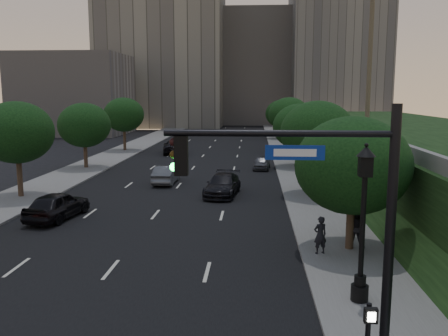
# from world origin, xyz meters

# --- Properties ---
(ground) EXTENTS (160.00, 160.00, 0.00)m
(ground) POSITION_xyz_m (0.00, 0.00, 0.00)
(ground) COLOR black
(ground) RESTS_ON ground
(road_surface) EXTENTS (16.00, 140.00, 0.02)m
(road_surface) POSITION_xyz_m (0.00, 30.00, 0.01)
(road_surface) COLOR black
(road_surface) RESTS_ON ground
(sidewalk_right) EXTENTS (4.50, 140.00, 0.15)m
(sidewalk_right) POSITION_xyz_m (10.25, 30.00, 0.07)
(sidewalk_right) COLOR slate
(sidewalk_right) RESTS_ON ground
(sidewalk_left) EXTENTS (4.50, 140.00, 0.15)m
(sidewalk_left) POSITION_xyz_m (-10.25, 30.00, 0.07)
(sidewalk_left) COLOR slate
(sidewalk_left) RESTS_ON ground
(embankment) EXTENTS (18.00, 90.00, 4.00)m
(embankment) POSITION_xyz_m (22.00, 28.00, 2.00)
(embankment) COLOR black
(embankment) RESTS_ON ground
(parapet_wall) EXTENTS (0.35, 90.00, 0.70)m
(parapet_wall) POSITION_xyz_m (13.50, 28.00, 4.35)
(parapet_wall) COLOR slate
(parapet_wall) RESTS_ON embankment
(office_block_left) EXTENTS (26.00, 20.00, 32.00)m
(office_block_left) POSITION_xyz_m (-14.00, 92.00, 16.00)
(office_block_left) COLOR gray
(office_block_left) RESTS_ON ground
(office_block_mid) EXTENTS (22.00, 18.00, 26.00)m
(office_block_mid) POSITION_xyz_m (6.00, 102.00, 13.00)
(office_block_mid) COLOR #A19B94
(office_block_mid) RESTS_ON ground
(office_block_right) EXTENTS (20.00, 22.00, 36.00)m
(office_block_right) POSITION_xyz_m (24.00, 96.00, 18.00)
(office_block_right) COLOR slate
(office_block_right) RESTS_ON ground
(office_block_filler) EXTENTS (18.00, 16.00, 14.00)m
(office_block_filler) POSITION_xyz_m (-26.00, 70.00, 7.00)
(office_block_filler) COLOR #A19B94
(office_block_filler) RESTS_ON ground
(tree_right_a) EXTENTS (5.20, 5.20, 6.24)m
(tree_right_a) POSITION_xyz_m (10.30, 8.00, 4.02)
(tree_right_a) COLOR #38281C
(tree_right_a) RESTS_ON ground
(tree_right_b) EXTENTS (5.20, 5.20, 6.74)m
(tree_right_b) POSITION_xyz_m (10.30, 20.00, 4.52)
(tree_right_b) COLOR #38281C
(tree_right_b) RESTS_ON ground
(tree_right_c) EXTENTS (5.20, 5.20, 6.24)m
(tree_right_c) POSITION_xyz_m (10.30, 33.00, 4.02)
(tree_right_c) COLOR #38281C
(tree_right_c) RESTS_ON ground
(tree_right_d) EXTENTS (5.20, 5.20, 6.74)m
(tree_right_d) POSITION_xyz_m (10.30, 47.00, 4.52)
(tree_right_d) COLOR #38281C
(tree_right_d) RESTS_ON ground
(tree_right_e) EXTENTS (5.20, 5.20, 6.24)m
(tree_right_e) POSITION_xyz_m (10.30, 62.00, 4.02)
(tree_right_e) COLOR #38281C
(tree_right_e) RESTS_ON ground
(tree_left_b) EXTENTS (5.00, 5.00, 6.71)m
(tree_left_b) POSITION_xyz_m (-10.30, 18.00, 4.58)
(tree_left_b) COLOR #38281C
(tree_left_b) RESTS_ON ground
(tree_left_c) EXTENTS (5.00, 5.00, 6.34)m
(tree_left_c) POSITION_xyz_m (-10.30, 31.00, 4.21)
(tree_left_c) COLOR #38281C
(tree_left_c) RESTS_ON ground
(tree_left_d) EXTENTS (5.00, 5.00, 6.71)m
(tree_left_d) POSITION_xyz_m (-10.30, 45.00, 4.58)
(tree_left_d) COLOR #38281C
(tree_left_d) RESTS_ON ground
(traffic_signal_mast) EXTENTS (5.68, 0.56, 7.00)m
(traffic_signal_mast) POSITION_xyz_m (8.02, -2.20, 3.67)
(traffic_signal_mast) COLOR black
(traffic_signal_mast) RESTS_ON ground
(street_lamp) EXTENTS (0.64, 0.64, 5.62)m
(street_lamp) POSITION_xyz_m (9.54, 2.37, 2.63)
(street_lamp) COLOR black
(street_lamp) RESTS_ON ground
(sedan_near_left) EXTENTS (2.67, 5.03, 1.63)m
(sedan_near_left) POSITION_xyz_m (-5.46, 12.74, 0.81)
(sedan_near_left) COLOR black
(sedan_near_left) RESTS_ON ground
(sedan_mid_left) EXTENTS (1.60, 4.47, 1.47)m
(sedan_mid_left) POSITION_xyz_m (-1.17, 23.98, 0.73)
(sedan_mid_left) COLOR #515459
(sedan_mid_left) RESTS_ON ground
(sedan_far_left) EXTENTS (3.71, 6.28, 1.64)m
(sedan_far_left) POSITION_xyz_m (-3.68, 43.22, 0.82)
(sedan_far_left) COLOR black
(sedan_far_left) RESTS_ON ground
(sedan_near_right) EXTENTS (2.69, 5.40, 1.51)m
(sedan_near_right) POSITION_xyz_m (3.67, 19.79, 0.75)
(sedan_near_right) COLOR black
(sedan_near_right) RESTS_ON ground
(sedan_far_right) EXTENTS (1.86, 3.86, 1.27)m
(sedan_far_right) POSITION_xyz_m (6.66, 31.71, 0.64)
(sedan_far_right) COLOR #4C4D52
(sedan_far_right) RESTS_ON ground
(pedestrian_a) EXTENTS (0.72, 0.60, 1.70)m
(pedestrian_a) POSITION_xyz_m (8.84, 7.18, 1.00)
(pedestrian_a) COLOR black
(pedestrian_a) RESTS_ON sidewalk_right
(pedestrian_b) EXTENTS (1.15, 1.05, 1.93)m
(pedestrian_b) POSITION_xyz_m (10.59, 8.17, 1.11)
(pedestrian_b) COLOR black
(pedestrian_b) RESTS_ON sidewalk_right
(pedestrian_c) EXTENTS (1.01, 0.52, 1.66)m
(pedestrian_c) POSITION_xyz_m (11.07, 15.52, 0.98)
(pedestrian_c) COLOR black
(pedestrian_c) RESTS_ON sidewalk_right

